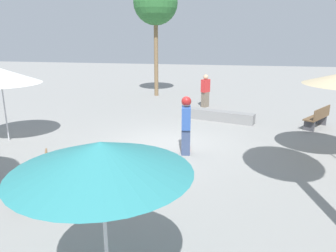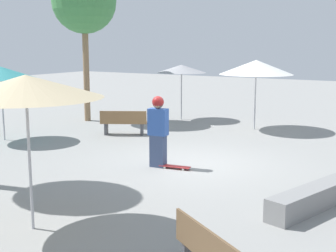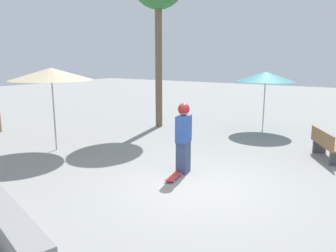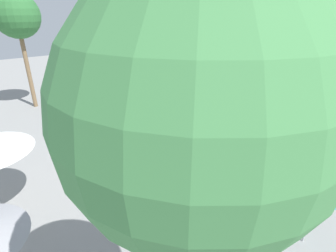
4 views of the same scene
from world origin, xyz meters
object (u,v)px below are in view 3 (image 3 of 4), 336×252
at_px(concrete_ledge, 9,224).
at_px(bench_far, 326,145).
at_px(skater_main, 183,136).
at_px(skateboard, 175,176).
at_px(shade_umbrella_teal, 266,77).
at_px(shade_umbrella_tan, 51,74).

bearing_deg(concrete_ledge, bench_far, -116.91).
distance_m(skater_main, concrete_ledge, 4.43).
xyz_separation_m(skateboard, concrete_ledge, (0.91, 3.80, 0.16)).
xyz_separation_m(shade_umbrella_teal, shade_umbrella_tan, (4.80, 6.47, 0.24)).
bearing_deg(skateboard, concrete_ledge, -23.05).
distance_m(skater_main, shade_umbrella_tan, 4.80).
distance_m(bench_far, shade_umbrella_teal, 4.32).
height_order(bench_far, shade_umbrella_tan, shade_umbrella_tan).
bearing_deg(shade_umbrella_teal, skater_main, 87.81).
distance_m(skater_main, skateboard, 1.04).
bearing_deg(concrete_ledge, shade_umbrella_teal, -96.11).
xyz_separation_m(skater_main, skateboard, (-0.03, 0.48, -0.93)).
distance_m(concrete_ledge, shade_umbrella_teal, 10.64).
bearing_deg(bench_far, skater_main, -70.94).
distance_m(bench_far, shade_umbrella_tan, 8.59).
relative_size(skater_main, bench_far, 1.13).
bearing_deg(skater_main, bench_far, 130.29).
bearing_deg(shade_umbrella_tan, bench_far, -154.24).
bearing_deg(concrete_ledge, shade_umbrella_tan, -46.82).
bearing_deg(shade_umbrella_teal, concrete_ledge, 83.89).
relative_size(concrete_ledge, shade_umbrella_teal, 1.26).
bearing_deg(concrete_ledge, skater_main, -101.61).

